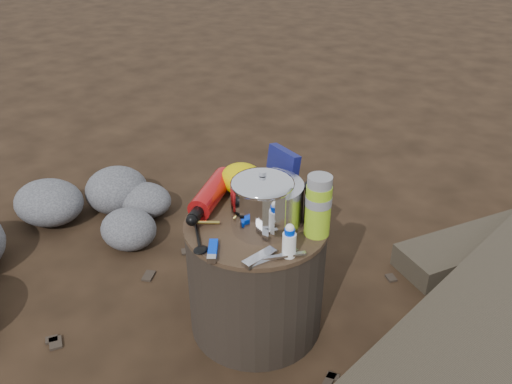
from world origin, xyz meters
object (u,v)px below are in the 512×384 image
Objects in this scene: stump at (256,275)px; log_main at (499,315)px; camping_pot at (262,202)px; thermos at (318,206)px; fuel_bottle at (212,193)px; travel_mug at (318,204)px.

stump reaches higher than log_main.
thermos reaches higher than camping_pot.
fuel_bottle is (-0.81, -0.35, 0.33)m from log_main.
camping_pot is 0.15m from thermos.
thermos is (-0.47, -0.32, 0.38)m from log_main.
travel_mug is (-0.50, -0.26, 0.35)m from log_main.
fuel_bottle is 0.34m from thermos.
fuel_bottle is at bearing 172.50° from camping_pot.
fuel_bottle is 2.46× the size of travel_mug.
log_main is 16.92× the size of travel_mug.
travel_mug reaches higher than log_main.
thermos is at bearing 17.98° from stump.
log_main is 6.89× the size of fuel_bottle.
travel_mug is (-0.03, 0.06, -0.03)m from thermos.
stump is 2.42× the size of camping_pot.
fuel_bottle reaches higher than stump.
stump is 0.21× the size of log_main.
stump is 0.33m from thermos.
travel_mug is (0.31, 0.09, 0.02)m from fuel_bottle.
camping_pot is (0.03, -0.01, 0.27)m from stump.
thermos reaches higher than travel_mug.
fuel_bottle is at bearing -163.15° from travel_mug.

